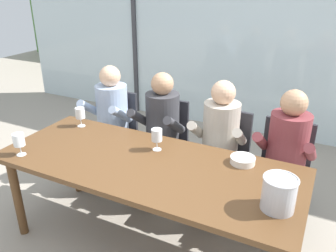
{
  "coord_description": "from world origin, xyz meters",
  "views": [
    {
      "loc": [
        1.11,
        -1.87,
        1.99
      ],
      "look_at": [
        0.0,
        0.35,
        0.91
      ],
      "focal_mm": 36.53,
      "sensor_mm": 36.0,
      "label": 1
    }
  ],
  "objects": [
    {
      "name": "wine_glass_near_bucket",
      "position": [
        -0.9,
        -0.33,
        0.88
      ],
      "size": [
        0.08,
        0.08,
        0.17
      ],
      "color": "silver",
      "rests_on": "dining_table"
    },
    {
      "name": "person_charcoal_jacket",
      "position": [
        -0.29,
        0.73,
        0.69
      ],
      "size": [
        0.47,
        0.62,
        1.21
      ],
      "rotation": [
        0.0,
        0.0,
        -0.03
      ],
      "color": "#38383D",
      "rests_on": "ground"
    },
    {
      "name": "person_beige_jumper",
      "position": [
        0.3,
        0.73,
        0.69
      ],
      "size": [
        0.48,
        0.63,
        1.21
      ],
      "rotation": [
        0.0,
        0.0,
        0.07
      ],
      "color": "#B7AD9E",
      "rests_on": "ground"
    },
    {
      "name": "person_pale_blue_shirt",
      "position": [
        -0.87,
        0.73,
        0.69
      ],
      "size": [
        0.46,
        0.61,
        1.21
      ],
      "rotation": [
        0.0,
        0.0,
        -0.01
      ],
      "color": "#9EB2D1",
      "rests_on": "ground"
    },
    {
      "name": "wine_glass_center_pour",
      "position": [
        -0.02,
        0.21,
        0.88
      ],
      "size": [
        0.08,
        0.08,
        0.17
      ],
      "color": "silver",
      "rests_on": "dining_table"
    },
    {
      "name": "ice_bucket_primary",
      "position": [
        0.95,
        -0.13,
        0.87
      ],
      "size": [
        0.2,
        0.2,
        0.21
      ],
      "color": "#B7B7BC",
      "rests_on": "dining_table"
    },
    {
      "name": "chair_center",
      "position": [
        0.31,
        0.88,
        0.52
      ],
      "size": [
        0.47,
        0.47,
        0.89
      ],
      "rotation": [
        0.0,
        0.0,
        -0.08
      ],
      "color": "#232328",
      "rests_on": "ground"
    },
    {
      "name": "tasting_bowl",
      "position": [
        0.63,
        0.3,
        0.79
      ],
      "size": [
        0.18,
        0.18,
        0.05
      ],
      "primitive_type": "cylinder",
      "color": "silver",
      "rests_on": "dining_table"
    },
    {
      "name": "window_glass_panel",
      "position": [
        0.0,
        2.6,
        1.3
      ],
      "size": [
        7.43,
        0.03,
        2.6
      ],
      "primitive_type": "cube",
      "color": "silver",
      "rests_on": "ground"
    },
    {
      "name": "chair_left_of_center",
      "position": [
        -0.31,
        0.89,
        0.52
      ],
      "size": [
        0.46,
        0.46,
        0.89
      ],
      "rotation": [
        0.0,
        0.0,
        0.04
      ],
      "color": "#232328",
      "rests_on": "ground"
    },
    {
      "name": "dining_table",
      "position": [
        0.0,
        0.0,
        0.69
      ],
      "size": [
        2.23,
        0.91,
        0.76
      ],
      "color": "brown",
      "rests_on": "ground"
    },
    {
      "name": "ground",
      "position": [
        0.0,
        1.0,
        0.0
      ],
      "size": [
        14.0,
        14.0,
        0.0
      ],
      "primitive_type": "plane",
      "color": "#9E9384"
    },
    {
      "name": "chair_right_of_center",
      "position": [
        0.85,
        0.87,
        0.52
      ],
      "size": [
        0.46,
        0.46,
        0.89
      ],
      "rotation": [
        0.0,
        0.0,
        -0.05
      ],
      "color": "#232328",
      "rests_on": "ground"
    },
    {
      "name": "window_mullion_left",
      "position": [
        -1.67,
        2.58,
        1.3
      ],
      "size": [
        0.06,
        0.06,
        2.6
      ],
      "primitive_type": "cube",
      "color": "#38383D",
      "rests_on": "ground"
    },
    {
      "name": "person_maroon_top",
      "position": [
        0.86,
        0.73,
        0.69
      ],
      "size": [
        0.48,
        0.62,
        1.21
      ],
      "rotation": [
        0.0,
        0.0,
        -0.06
      ],
      "color": "brown",
      "rests_on": "ground"
    },
    {
      "name": "wine_glass_by_left_taster",
      "position": [
        -0.85,
        0.31,
        0.88
      ],
      "size": [
        0.08,
        0.08,
        0.17
      ],
      "color": "silver",
      "rests_on": "dining_table"
    },
    {
      "name": "chair_near_curtain",
      "position": [
        -0.91,
        0.89,
        0.52
      ],
      "size": [
        0.45,
        0.45,
        0.89
      ],
      "rotation": [
        0.0,
        0.0,
        0.03
      ],
      "color": "#232328",
      "rests_on": "ground"
    },
    {
      "name": "hillside_vineyard",
      "position": [
        0.0,
        6.5,
        0.95
      ],
      "size": [
        13.43,
        2.4,
        1.9
      ],
      "primitive_type": "cube",
      "color": "#477A38",
      "rests_on": "ground"
    }
  ]
}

